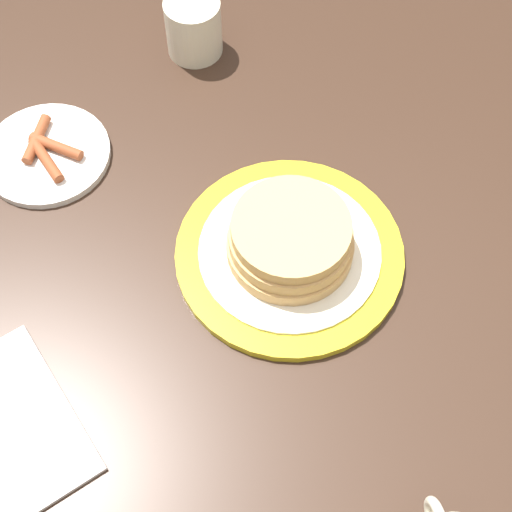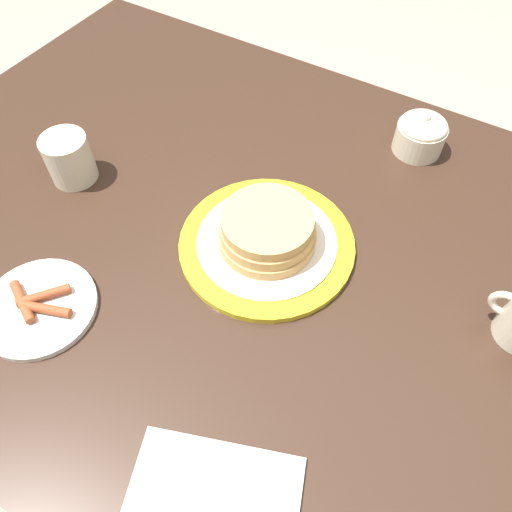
# 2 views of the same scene
# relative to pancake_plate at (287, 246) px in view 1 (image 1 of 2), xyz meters

# --- Properties ---
(ground_plane) EXTENTS (8.00, 8.00, 0.00)m
(ground_plane) POSITION_rel_pancake_plate_xyz_m (-0.02, -0.00, -0.77)
(ground_plane) COLOR gray
(dining_table) EXTENTS (1.46, 0.95, 0.75)m
(dining_table) POSITION_rel_pancake_plate_xyz_m (-0.02, -0.00, -0.14)
(dining_table) COLOR #332116
(dining_table) RESTS_ON ground_plane
(pancake_plate) EXTENTS (0.27, 0.27, 0.07)m
(pancake_plate) POSITION_rel_pancake_plate_xyz_m (0.00, 0.00, 0.00)
(pancake_plate) COLOR gold
(pancake_plate) RESTS_ON dining_table
(side_plate_bacon) EXTENTS (0.17, 0.17, 0.02)m
(side_plate_bacon) POSITION_rel_pancake_plate_xyz_m (0.22, 0.26, -0.02)
(side_plate_bacon) COLOR silver
(side_plate_bacon) RESTS_ON dining_table
(coffee_mug) EXTENTS (0.11, 0.08, 0.08)m
(coffee_mug) POSITION_rel_pancake_plate_xyz_m (0.37, 0.03, 0.02)
(coffee_mug) COLOR beige
(coffee_mug) RESTS_ON dining_table
(napkin) EXTENTS (0.22, 0.16, 0.01)m
(napkin) POSITION_rel_pancake_plate_xyz_m (-0.13, 0.33, -0.02)
(napkin) COLOR silver
(napkin) RESTS_ON dining_table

